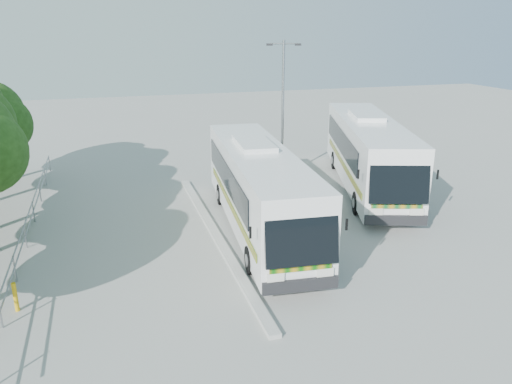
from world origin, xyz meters
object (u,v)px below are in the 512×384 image
object	(u,v)px
coach_adjacent	(368,151)
coach_main	(259,187)
bollard	(15,297)
lamppost	(283,104)

from	to	relation	value
coach_adjacent	coach_main	bearing A→B (deg)	-133.56
bollard	coach_main	bearing A→B (deg)	24.18
coach_main	lamppost	world-z (taller)	lamppost
coach_adjacent	lamppost	xyz separation A→B (m)	(-3.92, 3.17, 2.32)
lamppost	bollard	xyz separation A→B (m)	(-13.18, -11.54, -3.90)
coach_main	coach_adjacent	xyz separation A→B (m)	(7.65, 4.13, 0.10)
coach_adjacent	lamppost	world-z (taller)	lamppost
coach_main	coach_adjacent	distance (m)	8.69
lamppost	coach_adjacent	bearing A→B (deg)	-23.13
coach_main	lamppost	bearing A→B (deg)	68.00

